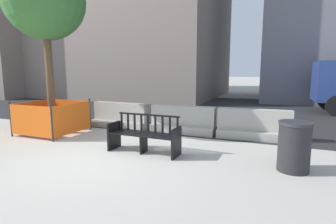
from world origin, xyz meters
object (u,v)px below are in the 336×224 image
object	(u,v)px
jersey_barrier_centre	(183,122)
construction_fence	(52,116)
fire_hydrant	(52,118)
street_bench	(144,136)
street_tree	(45,0)
jersey_barrier_right	(254,127)
trash_bin	(294,146)
jersey_barrier_left	(121,117)

from	to	relation	value
jersey_barrier_centre	construction_fence	bearing A→B (deg)	-157.00
jersey_barrier_centre	fire_hydrant	bearing A→B (deg)	-163.51
street_bench	street_tree	xyz separation A→B (m)	(-3.52, 0.71, 3.51)
fire_hydrant	jersey_barrier_right	bearing A→B (deg)	11.50
street_tree	trash_bin	size ratio (longest dim) A/B	5.34
fire_hydrant	street_tree	bearing A→B (deg)	-42.77
construction_fence	fire_hydrant	distance (m)	0.54
street_bench	construction_fence	xyz separation A→B (m)	(-3.52, 0.71, 0.12)
street_bench	fire_hydrant	world-z (taller)	street_bench
construction_fence	trash_bin	distance (m)	6.71
jersey_barrier_centre	jersey_barrier_left	xyz separation A→B (m)	(-2.22, -0.03, 0.00)
street_tree	fire_hydrant	size ratio (longest dim) A/B	6.21
street_bench	jersey_barrier_right	xyz separation A→B (m)	(2.26, 2.32, -0.06)
jersey_barrier_left	fire_hydrant	size ratio (longest dim) A/B	2.47
street_bench	street_tree	bearing A→B (deg)	168.66
construction_fence	jersey_barrier_centre	bearing A→B (deg)	23.00
jersey_barrier_left	street_tree	xyz separation A→B (m)	(-1.47, -1.54, 3.57)
jersey_barrier_right	fire_hydrant	world-z (taller)	jersey_barrier_right
jersey_barrier_left	jersey_barrier_right	size ratio (longest dim) A/B	1.00
street_bench	jersey_barrier_centre	world-z (taller)	street_bench
street_tree	construction_fence	bearing A→B (deg)	-90.00
street_bench	trash_bin	bearing A→B (deg)	0.75
street_bench	trash_bin	world-z (taller)	trash_bin
jersey_barrier_centre	jersey_barrier_left	bearing A→B (deg)	-179.30
jersey_barrier_right	jersey_barrier_left	bearing A→B (deg)	-179.01
jersey_barrier_left	construction_fence	xyz separation A→B (m)	(-1.47, -1.54, 0.18)
construction_fence	trash_bin	xyz separation A→B (m)	(6.68, -0.67, -0.04)
street_bench	construction_fence	bearing A→B (deg)	168.66
jersey_barrier_centre	fire_hydrant	distance (m)	4.25
street_bench	trash_bin	size ratio (longest dim) A/B	1.79
street_bench	jersey_barrier_centre	distance (m)	2.28
jersey_barrier_left	street_tree	distance (m)	4.15
street_bench	fire_hydrant	size ratio (longest dim) A/B	2.07
jersey_barrier_right	fire_hydrant	distance (m)	6.29
street_bench	jersey_barrier_centre	bearing A→B (deg)	85.77
jersey_barrier_left	trash_bin	world-z (taller)	trash_bin
jersey_barrier_right	construction_fence	size ratio (longest dim) A/B	1.25
street_bench	fire_hydrant	distance (m)	4.05
fire_hydrant	street_bench	bearing A→B (deg)	-15.24
jersey_barrier_centre	construction_fence	size ratio (longest dim) A/B	1.24
jersey_barrier_left	jersey_barrier_right	xyz separation A→B (m)	(4.32, 0.07, 0.00)
street_bench	trash_bin	xyz separation A→B (m)	(3.15, 0.04, 0.08)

